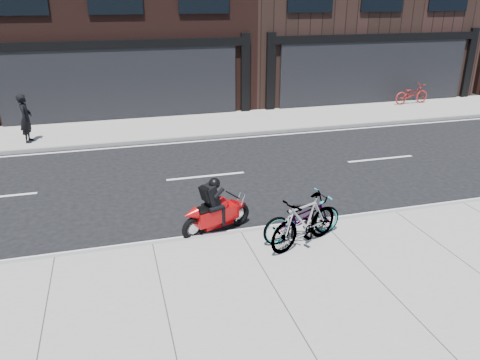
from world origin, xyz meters
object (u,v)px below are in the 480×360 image
object	(u,v)px
bicycle_rear	(304,221)
bike_rack	(303,219)
motorcycle	(219,210)
pedestrian	(26,118)
bicycle_far	(412,94)
bicycle_front	(302,218)

from	to	relation	value
bicycle_rear	bike_rack	bearing A→B (deg)	141.75
motorcycle	pedestrian	distance (m)	9.90
bike_rack	bicycle_far	world-z (taller)	bicycle_far
bicycle_rear	bicycle_far	world-z (taller)	bicycle_rear
bicycle_front	pedestrian	size ratio (longest dim) A/B	1.09
pedestrian	motorcycle	bearing A→B (deg)	-143.96
bicycle_rear	motorcycle	xyz separation A→B (m)	(-1.54, 1.32, -0.14)
pedestrian	bicycle_rear	bearing A→B (deg)	-140.93
bicycle_front	pedestrian	bearing A→B (deg)	26.67
pedestrian	bicycle_far	world-z (taller)	pedestrian
bicycle_front	motorcycle	size ratio (longest dim) A/B	1.08
pedestrian	bicycle_far	bearing A→B (deg)	-79.45
bike_rack	motorcycle	xyz separation A→B (m)	(-1.63, 1.03, -0.05)
bicycle_front	motorcycle	distance (m)	1.92
bike_rack	pedestrian	world-z (taller)	pedestrian
motorcycle	bicycle_far	xyz separation A→B (m)	(12.11, 10.26, 0.06)
bike_rack	bicycle_rear	world-z (taller)	bicycle_rear
bicycle_rear	pedestrian	bearing A→B (deg)	-167.70
bicycle_rear	pedestrian	size ratio (longest dim) A/B	1.07
bicycle_far	motorcycle	bearing A→B (deg)	126.18
bicycle_rear	bicycle_far	size ratio (longest dim) A/B	1.02
motorcycle	bicycle_far	distance (m)	15.87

